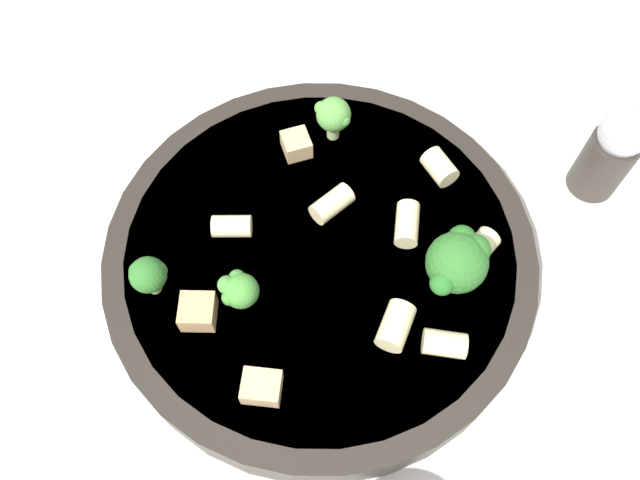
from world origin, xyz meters
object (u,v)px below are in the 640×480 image
Objects in this scene: broccoli_floret_3 at (458,260)px; broccoli_floret_0 at (239,290)px; rigatoni_0 at (481,247)px; rigatoni_2 at (332,204)px; pepper_shaker at (611,153)px; broccoli_floret_2 at (333,115)px; chicken_chunk_2 at (296,144)px; rigatoni_6 at (407,224)px; chicken_chunk_0 at (198,312)px; rigatoni_3 at (232,226)px; chicken_chunk_1 at (262,387)px; rigatoni_4 at (440,167)px; rigatoni_1 at (444,344)px; rigatoni_5 at (396,326)px; broccoli_floret_1 at (148,275)px; pasta_bowl at (320,257)px.

broccoli_floret_0 is at bearing 124.73° from broccoli_floret_3.
rigatoni_2 is (-0.02, 0.10, -0.00)m from rigatoni_0.
rigatoni_0 is at bearing 155.87° from pepper_shaker.
broccoli_floret_2 is 0.07m from rigatoni_2.
chicken_chunk_2 is at bearing 117.64° from pepper_shaker.
rigatoni_6 is 0.15m from chicken_chunk_0.
broccoli_floret_0 is 0.05m from rigatoni_3.
broccoli_floret_0 is 0.28m from pepper_shaker.
chicken_chunk_1 is at bearing 150.01° from broccoli_floret_3.
rigatoni_4 is at bearing 29.05° from broccoli_floret_3.
broccoli_floret_3 is at bearing 17.43° from rigatoni_1.
chicken_chunk_2 is (0.08, -0.00, -0.00)m from rigatoni_3.
broccoli_floret_3 reaches higher than chicken_chunk_1.
rigatoni_0 is 0.19m from chicken_chunk_0.
rigatoni_2 is (0.05, 0.11, -0.00)m from rigatoni_1.
rigatoni_1 and chicken_chunk_0 have the same top height.
rigatoni_5 reaches higher than rigatoni_6.
broccoli_floret_1 reaches higher than rigatoni_6.
chicken_chunk_0 is at bearing -175.70° from chicken_chunk_2.
pasta_bowl is 6.12× the size of broccoli_floret_3.
broccoli_floret_2 is (0.16, -0.04, 0.00)m from broccoli_floret_1.
broccoli_floret_2 is 0.03m from chicken_chunk_2.
pasta_bowl is at bearing -157.04° from broccoli_floret_2.
rigatoni_1 is at bearing 165.96° from pepper_shaker.
rigatoni_0 is 0.10m from rigatoni_2.
rigatoni_5 reaches higher than chicken_chunk_1.
rigatoni_3 is at bearing 168.75° from broccoli_floret_2.
rigatoni_5 is at bearing -73.36° from broccoli_floret_0.
rigatoni_6 is (0.07, 0.02, -0.00)m from rigatoni_5.
chicken_chunk_1 is 0.28× the size of pepper_shaker.
rigatoni_0 is at bearing -27.70° from chicken_chunk_1.
pepper_shaker is (0.07, -0.10, -0.01)m from rigatoni_4.
rigatoni_1 is 0.32× the size of pepper_shaker.
chicken_chunk_2 is at bearing 77.40° from rigatoni_6.
rigatoni_2 is (-0.06, -0.03, -0.02)m from broccoli_floret_2.
rigatoni_5 reaches higher than pasta_bowl.
broccoli_floret_1 reaches higher than rigatoni_3.
rigatoni_5 is 1.24× the size of chicken_chunk_1.
pasta_bowl is 9.06× the size of broccoli_floret_1.
broccoli_floret_2 is 0.20m from pepper_shaker.
rigatoni_0 is at bearing -81.52° from rigatoni_6.
broccoli_floret_3 is 0.14m from chicken_chunk_1.
rigatoni_5 is 0.95× the size of rigatoni_6.
chicken_chunk_2 is at bearing 84.38° from rigatoni_0.
broccoli_floret_3 reaches higher than chicken_chunk_2.
pepper_shaker reaches higher than rigatoni_6.
rigatoni_4 is at bearing -27.07° from chicken_chunk_0.
rigatoni_3 is at bearing 132.05° from pepper_shaker.
chicken_chunk_1 is (-0.08, 0.08, -0.00)m from rigatoni_1.
rigatoni_3 and rigatoni_6 have the same top height.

